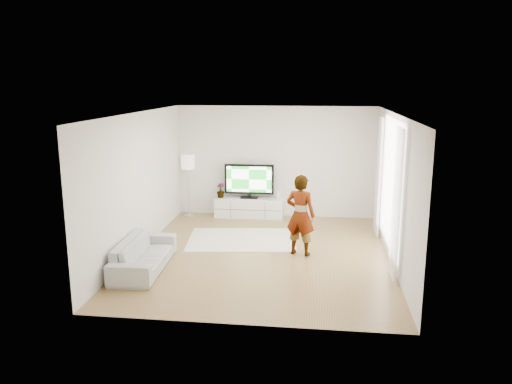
# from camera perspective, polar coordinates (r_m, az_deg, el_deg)

# --- Properties ---
(floor) EXTENTS (6.00, 6.00, 0.00)m
(floor) POSITION_cam_1_polar(r_m,az_deg,el_deg) (10.10, 0.72, -7.10)
(floor) COLOR #AA844C
(floor) RESTS_ON ground
(ceiling) EXTENTS (6.00, 6.00, 0.00)m
(ceiling) POSITION_cam_1_polar(r_m,az_deg,el_deg) (9.53, 0.77, 8.97)
(ceiling) COLOR white
(ceiling) RESTS_ON wall_back
(wall_left) EXTENTS (0.02, 6.00, 2.80)m
(wall_left) POSITION_cam_1_polar(r_m,az_deg,el_deg) (10.29, -13.23, 1.03)
(wall_left) COLOR silver
(wall_left) RESTS_ON floor
(wall_right) EXTENTS (0.02, 6.00, 2.80)m
(wall_right) POSITION_cam_1_polar(r_m,az_deg,el_deg) (9.77, 15.48, 0.31)
(wall_right) COLOR silver
(wall_right) RESTS_ON floor
(wall_back) EXTENTS (5.00, 0.02, 2.80)m
(wall_back) POSITION_cam_1_polar(r_m,az_deg,el_deg) (12.65, 2.25, 3.46)
(wall_back) COLOR silver
(wall_back) RESTS_ON floor
(wall_front) EXTENTS (5.00, 0.02, 2.80)m
(wall_front) POSITION_cam_1_polar(r_m,az_deg,el_deg) (6.83, -2.03, -4.42)
(wall_front) COLOR silver
(wall_front) RESTS_ON floor
(window) EXTENTS (0.01, 2.60, 2.50)m
(window) POSITION_cam_1_polar(r_m,az_deg,el_deg) (10.05, 15.15, 0.95)
(window) COLOR white
(window) RESTS_ON wall_right
(curtain_near) EXTENTS (0.04, 0.70, 2.60)m
(curtain_near) POSITION_cam_1_polar(r_m,az_deg,el_deg) (8.80, 15.73, -1.36)
(curtain_near) COLOR white
(curtain_near) RESTS_ON floor
(curtain_far) EXTENTS (0.04, 0.70, 2.60)m
(curtain_far) POSITION_cam_1_polar(r_m,az_deg,el_deg) (11.32, 13.83, 1.78)
(curtain_far) COLOR white
(curtain_far) RESTS_ON floor
(media_console) EXTENTS (1.73, 0.49, 0.49)m
(media_console) POSITION_cam_1_polar(r_m,az_deg,el_deg) (12.73, -0.79, -1.79)
(media_console) COLOR white
(media_console) RESTS_ON floor
(television) EXTENTS (1.25, 0.25, 0.87)m
(television) POSITION_cam_1_polar(r_m,az_deg,el_deg) (12.60, -0.78, 1.40)
(television) COLOR black
(television) RESTS_ON media_console
(game_console) EXTENTS (0.08, 0.16, 0.21)m
(game_console) POSITION_cam_1_polar(r_m,az_deg,el_deg) (12.57, 2.63, -0.36)
(game_console) COLOR white
(game_console) RESTS_ON media_console
(potted_plant) EXTENTS (0.24, 0.24, 0.37)m
(potted_plant) POSITION_cam_1_polar(r_m,az_deg,el_deg) (12.75, -4.07, 0.17)
(potted_plant) COLOR #3F7238
(potted_plant) RESTS_ON media_console
(rug) EXTENTS (2.49, 1.91, 0.01)m
(rug) POSITION_cam_1_polar(r_m,az_deg,el_deg) (10.98, -1.61, -5.44)
(rug) COLOR #F0E5CD
(rug) RESTS_ON floor
(player) EXTENTS (0.68, 0.56, 1.62)m
(player) POSITION_cam_1_polar(r_m,az_deg,el_deg) (9.86, 5.10, -2.63)
(player) COLOR #334772
(player) RESTS_ON rug
(sofa) EXTENTS (0.85, 1.99, 0.57)m
(sofa) POSITION_cam_1_polar(r_m,az_deg,el_deg) (9.47, -12.70, -6.94)
(sofa) COLOR #B1B0AC
(sofa) RESTS_ON floor
(floor_lamp) EXTENTS (0.35, 0.35, 1.57)m
(floor_lamp) POSITION_cam_1_polar(r_m,az_deg,el_deg) (12.75, -7.79, 3.10)
(floor_lamp) COLOR silver
(floor_lamp) RESTS_ON floor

